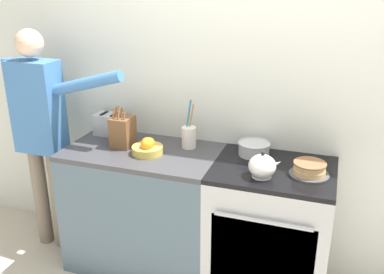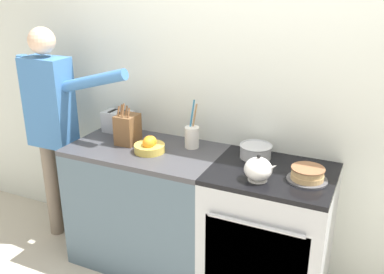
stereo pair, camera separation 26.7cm
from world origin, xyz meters
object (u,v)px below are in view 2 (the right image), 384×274
Objects in this scene: utensil_crock at (192,136)px; person_baker at (52,119)px; layer_cake at (307,175)px; tea_kettle at (258,169)px; knife_block at (128,129)px; fruit_bowl at (149,146)px; toaster at (118,121)px; stove_range at (268,235)px; mixing_bowl at (256,151)px.

utensil_crock is 1.09m from person_baker.
tea_kettle reaches higher than layer_cake.
knife_block is 0.46m from utensil_crock.
fruit_bowl reaches higher than layer_cake.
toaster is 0.49m from person_baker.
mixing_bowl reaches higher than stove_range.
person_baker is at bearing -179.37° from stove_range.
utensil_crock reaches higher than layer_cake.
person_baker is at bearing -171.03° from utensil_crock.
knife_block reaches higher than tea_kettle.
toaster is at bearing 170.68° from layer_cake.
fruit_bowl is at bearing -179.27° from layer_cake.
mixing_bowl is at bearing 151.74° from layer_cake.
toaster is (-1.46, 0.24, 0.04)m from layer_cake.
mixing_bowl is 1.09m from toaster.
knife_block is at bearing -164.64° from utensil_crock.
knife_block is (-1.00, 0.18, 0.04)m from tea_kettle.
stove_range is at bearing 72.00° from tea_kettle.
person_baker is (-1.63, 0.13, 0.04)m from tea_kettle.
toaster reaches higher than layer_cake.
stove_range is 0.54× the size of person_baker.
fruit_bowl is (0.22, -0.08, -0.06)m from knife_block.
toaster is (-1.25, 0.21, 0.53)m from stove_range.
mixing_bowl is (-0.16, 0.17, 0.50)m from stove_range.
layer_cake is at bearing -9.32° from toaster.
utensil_crock is (-0.82, 0.18, 0.04)m from layer_cake.
fruit_bowl reaches higher than stove_range.
layer_cake is 1.04m from fruit_bowl.
tea_kettle is 0.33m from mixing_bowl.
tea_kettle is at bearing -7.30° from fruit_bowl.
layer_cake is 0.29m from tea_kettle.
layer_cake is at bearing 0.73° from fruit_bowl.
layer_cake is at bearing 0.74° from person_baker.
toaster is (-0.64, 0.06, -0.00)m from utensil_crock.
utensil_crock is (-0.56, 0.30, 0.01)m from tea_kettle.
tea_kettle is 1.64m from person_baker.
tea_kettle is at bearing -70.52° from mixing_bowl.
person_baker is at bearing -152.61° from toaster.
stove_range is at bearing -13.97° from utensil_crock.
toaster is (-0.42, 0.25, 0.03)m from fruit_bowl.
tea_kettle is (-0.05, -0.15, 0.52)m from stove_range.
mixing_bowl is 0.64× the size of utensil_crock.
utensil_crock is 1.48× the size of toaster.
knife_block is 1.45× the size of fruit_bowl.
tea_kettle is 0.66× the size of knife_block.
tea_kettle reaches higher than toaster.
stove_range is at bearing -1.67° from knife_block.
mixing_bowl is at bearing 133.70° from stove_range.
stove_range is at bearing 170.99° from layer_cake.
mixing_bowl is 0.70m from fruit_bowl.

